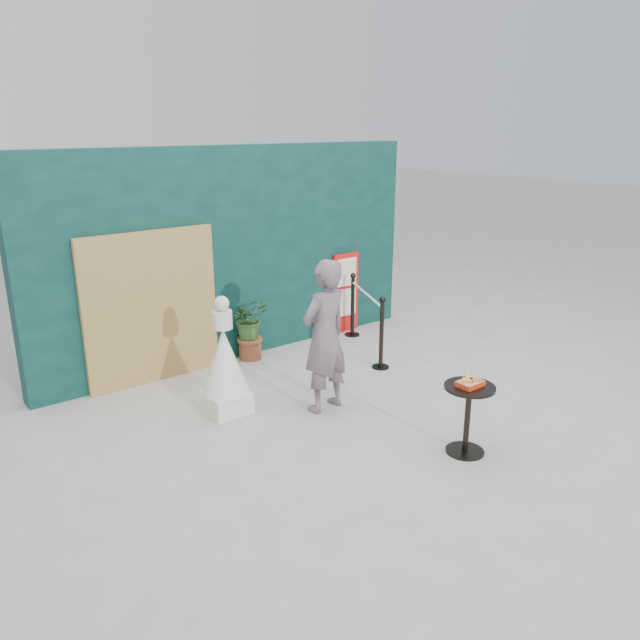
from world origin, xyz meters
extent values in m
plane|color=#ADAAA5|center=(0.00, 0.00, 0.00)|extent=(60.00, 60.00, 0.00)
cube|color=#092928|center=(0.00, 3.15, 1.50)|extent=(6.00, 0.30, 3.00)
cube|color=tan|center=(-1.40, 2.94, 1.00)|extent=(1.80, 0.08, 2.00)
imported|color=slate|center=(-0.18, 0.88, 0.92)|extent=(0.72, 0.53, 1.83)
cube|color=red|center=(1.90, 2.96, 0.65)|extent=(0.50, 0.06, 1.30)
cube|color=beige|center=(1.90, 2.92, 1.00)|extent=(0.38, 0.02, 0.45)
cube|color=beige|center=(1.90, 2.92, 0.50)|extent=(0.38, 0.02, 0.45)
cube|color=red|center=(1.90, 2.92, 0.15)|extent=(0.38, 0.02, 0.18)
cube|color=white|center=(-1.16, 1.52, 0.13)|extent=(0.48, 0.48, 0.26)
cone|color=white|center=(-1.16, 1.52, 0.65)|extent=(0.56, 0.56, 0.78)
cylinder|color=silver|center=(-1.16, 1.52, 1.15)|extent=(0.23, 0.23, 0.21)
sphere|color=silver|center=(-1.16, 1.52, 1.34)|extent=(0.17, 0.17, 0.17)
cylinder|color=black|center=(0.32, -0.85, 0.01)|extent=(0.40, 0.40, 0.02)
cylinder|color=black|center=(0.32, -0.85, 0.36)|extent=(0.06, 0.06, 0.72)
cylinder|color=black|center=(0.32, -0.85, 0.73)|extent=(0.52, 0.52, 0.03)
cube|color=red|center=(0.32, -0.85, 0.78)|extent=(0.26, 0.19, 0.05)
cube|color=red|center=(0.32, -0.85, 0.80)|extent=(0.24, 0.17, 0.00)
cube|color=tan|center=(0.28, -0.84, 0.82)|extent=(0.15, 0.14, 0.02)
cube|color=tan|center=(0.37, -0.87, 0.82)|extent=(0.13, 0.13, 0.02)
cone|color=#FFFE43|center=(0.34, -0.80, 0.83)|extent=(0.06, 0.06, 0.06)
cylinder|color=brown|center=(0.00, 2.85, 0.14)|extent=(0.33, 0.33, 0.27)
cylinder|color=#995C32|center=(0.00, 2.85, 0.29)|extent=(0.36, 0.36, 0.05)
imported|color=#335B27|center=(0.00, 2.85, 0.61)|extent=(0.54, 0.46, 0.60)
cylinder|color=black|center=(1.25, 1.41, 0.01)|extent=(0.24, 0.24, 0.02)
cylinder|color=black|center=(1.25, 1.41, 0.48)|extent=(0.06, 0.06, 0.96)
sphere|color=black|center=(1.25, 1.41, 0.99)|extent=(0.09, 0.09, 0.09)
cylinder|color=black|center=(1.85, 2.71, 0.01)|extent=(0.24, 0.24, 0.02)
cylinder|color=black|center=(1.85, 2.71, 0.48)|extent=(0.06, 0.06, 0.96)
sphere|color=black|center=(1.85, 2.71, 0.99)|extent=(0.09, 0.09, 0.09)
cylinder|color=white|center=(1.55, 2.06, 0.88)|extent=(0.63, 1.31, 0.03)
camera|label=1|loc=(-4.45, -4.47, 3.29)|focal=35.00mm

